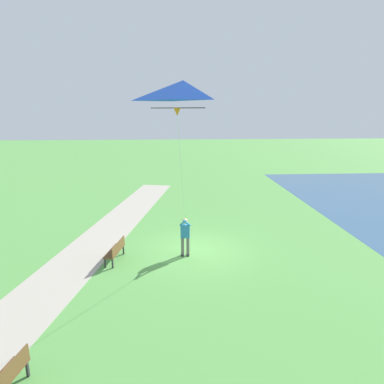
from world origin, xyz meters
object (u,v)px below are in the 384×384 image
at_px(flying_kite, 183,100).
at_px(park_bench_near_walkway, 116,250).
at_px(person_kite_flyer, 185,234).
at_px(park_bench_far_walkway, 3,380).

relative_size(flying_kite, park_bench_near_walkway, 3.36).
bearing_deg(park_bench_near_walkway, flying_kite, 130.37).
distance_m(person_kite_flyer, park_bench_far_walkway, 8.43).
distance_m(flying_kite, park_bench_far_walkway, 8.18).
distance_m(park_bench_near_walkway, park_bench_far_walkway, 7.00).
bearing_deg(park_bench_far_walkway, flying_kite, -139.09).
bearing_deg(flying_kite, person_kite_flyer, -93.04).
height_order(person_kite_flyer, park_bench_near_walkway, person_kite_flyer).
xyz_separation_m(person_kite_flyer, park_bench_near_walkway, (2.99, 0.34, -0.54)).
bearing_deg(park_bench_far_walkway, park_bench_near_walkway, -100.94).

